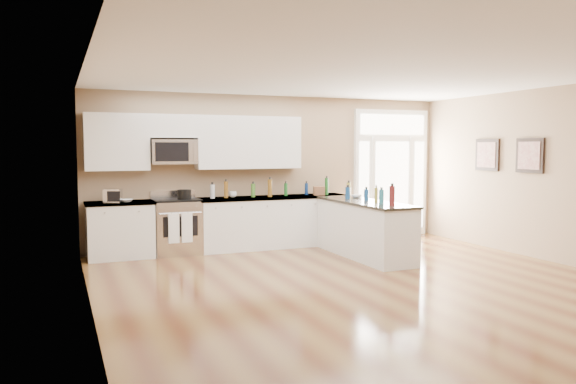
% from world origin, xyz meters
% --- Properties ---
extents(ground, '(8.00, 8.00, 0.00)m').
position_xyz_m(ground, '(0.00, 0.00, 0.00)').
color(ground, '#552D18').
extents(room_shell, '(8.00, 8.00, 8.00)m').
position_xyz_m(room_shell, '(0.00, 0.00, 1.71)').
color(room_shell, '#9B8062').
rests_on(room_shell, ground).
extents(back_cabinet_left, '(1.10, 0.66, 0.94)m').
position_xyz_m(back_cabinet_left, '(-2.87, 3.69, 0.44)').
color(back_cabinet_left, silver).
rests_on(back_cabinet_left, ground).
extents(back_cabinet_right, '(2.85, 0.66, 0.94)m').
position_xyz_m(back_cabinet_right, '(-0.16, 3.69, 0.44)').
color(back_cabinet_right, silver).
rests_on(back_cabinet_right, ground).
extents(peninsula_cabinet, '(0.69, 2.32, 0.94)m').
position_xyz_m(peninsula_cabinet, '(0.93, 2.24, 0.43)').
color(peninsula_cabinet, silver).
rests_on(peninsula_cabinet, ground).
extents(upper_cabinet_left, '(1.04, 0.33, 0.95)m').
position_xyz_m(upper_cabinet_left, '(-2.88, 3.83, 1.93)').
color(upper_cabinet_left, silver).
rests_on(upper_cabinet_left, room_shell).
extents(upper_cabinet_right, '(1.94, 0.33, 0.95)m').
position_xyz_m(upper_cabinet_right, '(-0.57, 3.83, 1.93)').
color(upper_cabinet_right, silver).
rests_on(upper_cabinet_right, room_shell).
extents(upper_cabinet_short, '(0.82, 0.33, 0.40)m').
position_xyz_m(upper_cabinet_short, '(-1.95, 3.83, 2.20)').
color(upper_cabinet_short, silver).
rests_on(upper_cabinet_short, room_shell).
extents(microwave, '(0.78, 0.41, 0.42)m').
position_xyz_m(microwave, '(-1.95, 3.80, 1.76)').
color(microwave, silver).
rests_on(microwave, room_shell).
extents(entry_door, '(1.70, 0.10, 2.60)m').
position_xyz_m(entry_door, '(2.55, 3.95, 1.30)').
color(entry_door, white).
rests_on(entry_door, ground).
extents(wall_art_near, '(0.05, 0.58, 0.58)m').
position_xyz_m(wall_art_near, '(3.47, 2.20, 1.70)').
color(wall_art_near, black).
rests_on(wall_art_near, room_shell).
extents(wall_art_far, '(0.05, 0.58, 0.58)m').
position_xyz_m(wall_art_far, '(3.47, 1.20, 1.70)').
color(wall_art_far, black).
rests_on(wall_art_far, room_shell).
extents(kitchen_range, '(0.79, 0.69, 1.08)m').
position_xyz_m(kitchen_range, '(-1.93, 3.69, 0.48)').
color(kitchen_range, silver).
rests_on(kitchen_range, ground).
extents(stockpot, '(0.24, 0.24, 0.18)m').
position_xyz_m(stockpot, '(-1.81, 3.61, 1.04)').
color(stockpot, black).
rests_on(stockpot, kitchen_range).
extents(toaster_oven, '(0.32, 0.29, 0.22)m').
position_xyz_m(toaster_oven, '(-2.99, 3.55, 1.05)').
color(toaster_oven, silver).
rests_on(toaster_oven, back_cabinet_left).
extents(cardboard_box, '(0.23, 0.19, 0.17)m').
position_xyz_m(cardboard_box, '(0.72, 3.57, 1.02)').
color(cardboard_box, brown).
rests_on(cardboard_box, back_cabinet_right).
extents(bowl_left, '(0.23, 0.23, 0.05)m').
position_xyz_m(bowl_left, '(-2.77, 3.58, 0.96)').
color(bowl_left, white).
rests_on(bowl_left, back_cabinet_left).
extents(bowl_peninsula, '(0.21, 0.21, 0.06)m').
position_xyz_m(bowl_peninsula, '(1.10, 2.81, 0.97)').
color(bowl_peninsula, white).
rests_on(bowl_peninsula, peninsula_cabinet).
extents(cup_counter, '(0.17, 0.17, 0.11)m').
position_xyz_m(cup_counter, '(-0.90, 3.76, 0.99)').
color(cup_counter, white).
rests_on(cup_counter, back_cabinet_right).
extents(counter_bottles, '(2.42, 2.44, 0.32)m').
position_xyz_m(counter_bottles, '(0.26, 2.95, 1.07)').
color(counter_bottles, '#19591E').
rests_on(counter_bottles, back_cabinet_right).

